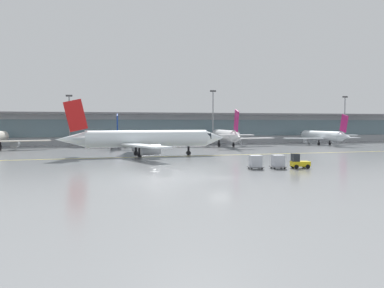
# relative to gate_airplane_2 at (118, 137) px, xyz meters

# --- Properties ---
(ground_plane) EXTENTS (400.00, 400.00, 0.00)m
(ground_plane) POSITION_rel_gate_airplane_2_xyz_m (7.09, -64.48, -2.63)
(ground_plane) COLOR gray
(taxiway_centreline_stripe) EXTENTS (109.94, 4.29, 0.01)m
(taxiway_centreline_stripe) POSITION_rel_gate_airplane_2_xyz_m (3.44, -32.85, -2.63)
(taxiway_centreline_stripe) COLOR yellow
(taxiway_centreline_stripe) RESTS_ON ground_plane
(terminal_concourse) EXTENTS (191.89, 11.00, 9.60)m
(terminal_concourse) POSITION_rel_gate_airplane_2_xyz_m (7.09, 15.63, 2.29)
(terminal_concourse) COLOR #9EA3A8
(terminal_concourse) RESTS_ON ground_plane
(gate_airplane_2) EXTENTS (24.55, 26.51, 8.78)m
(gate_airplane_2) POSITION_rel_gate_airplane_2_xyz_m (0.00, 0.00, 0.00)
(gate_airplane_2) COLOR silver
(gate_airplane_2) RESTS_ON ground_plane
(gate_airplane_3) EXTENTS (27.69, 29.92, 9.91)m
(gate_airplane_3) POSITION_rel_gate_airplane_2_xyz_m (28.98, -3.59, 0.34)
(gate_airplane_3) COLOR white
(gate_airplane_3) RESTS_ON ground_plane
(gate_airplane_4) EXTENTS (25.12, 26.92, 8.94)m
(gate_airplane_4) POSITION_rel_gate_airplane_2_xyz_m (59.80, -2.74, 0.05)
(gate_airplane_4) COLOR white
(gate_airplane_4) RESTS_ON ground_plane
(taxiing_regional_jet) EXTENTS (33.24, 30.93, 11.02)m
(taxiing_regional_jet) POSITION_rel_gate_airplane_2_xyz_m (3.01, -30.86, 0.67)
(taxiing_regional_jet) COLOR white
(taxiing_regional_jet) RESTS_ON ground_plane
(baggage_tug) EXTENTS (2.74, 1.88, 2.10)m
(baggage_tug) POSITION_rel_gate_airplane_2_xyz_m (21.39, -57.59, -1.74)
(baggage_tug) COLOR yellow
(baggage_tug) RESTS_ON ground_plane
(cargo_dolly_lead) EXTENTS (2.27, 1.83, 1.94)m
(cargo_dolly_lead) POSITION_rel_gate_airplane_2_xyz_m (18.31, -57.23, -1.58)
(cargo_dolly_lead) COLOR #595B60
(cargo_dolly_lead) RESTS_ON ground_plane
(cargo_dolly_trailing) EXTENTS (2.27, 1.83, 1.94)m
(cargo_dolly_trailing) POSITION_rel_gate_airplane_2_xyz_m (15.02, -56.85, -1.58)
(cargo_dolly_trailing) COLOR #595B60
(cargo_dolly_trailing) RESTS_ON ground_plane
(apron_light_mast_1) EXTENTS (1.80, 0.36, 14.42)m
(apron_light_mast_1) POSITION_rel_gate_airplane_2_xyz_m (-12.86, 9.78, 5.27)
(apron_light_mast_1) COLOR gray
(apron_light_mast_1) RESTS_ON ground_plane
(apron_light_mast_2) EXTENTS (1.80, 0.36, 16.33)m
(apron_light_mast_2) POSITION_rel_gate_airplane_2_xyz_m (28.78, 7.06, 6.24)
(apron_light_mast_2) COLOR gray
(apron_light_mast_2) RESTS_ON ground_plane
(apron_light_mast_3) EXTENTS (1.80, 0.36, 15.26)m
(apron_light_mast_3) POSITION_rel_gate_airplane_2_xyz_m (73.65, 6.15, 5.69)
(apron_light_mast_3) COLOR gray
(apron_light_mast_3) RESTS_ON ground_plane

